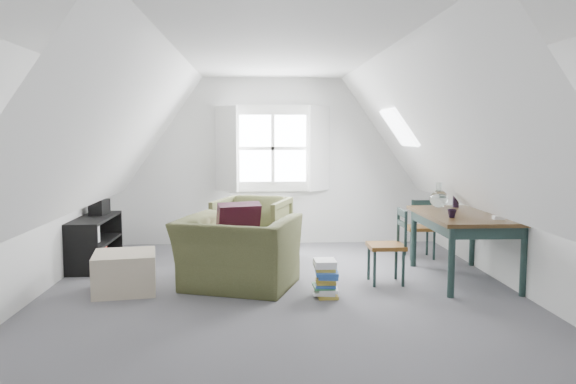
{
  "coord_description": "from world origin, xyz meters",
  "views": [
    {
      "loc": [
        -0.26,
        -5.72,
        1.66
      ],
      "look_at": [
        0.11,
        0.6,
        1.01
      ],
      "focal_mm": 35.0,
      "sensor_mm": 36.0,
      "label": 1
    }
  ],
  "objects": [
    {
      "name": "floor",
      "position": [
        0.0,
        0.0,
        0.0
      ],
      "size": [
        5.5,
        5.5,
        0.0
      ],
      "primitive_type": "plane",
      "color": "#525156",
      "rests_on": "ground"
    },
    {
      "name": "ceiling",
      "position": [
        0.0,
        0.0,
        2.5
      ],
      "size": [
        5.5,
        5.5,
        0.0
      ],
      "primitive_type": "plane",
      "rotation": [
        3.14,
        0.0,
        0.0
      ],
      "color": "white",
      "rests_on": "wall_back"
    },
    {
      "name": "wall_back",
      "position": [
        0.0,
        2.75,
        1.25
      ],
      "size": [
        5.0,
        0.0,
        5.0
      ],
      "primitive_type": "plane",
      "rotation": [
        1.57,
        0.0,
        0.0
      ],
      "color": "silver",
      "rests_on": "ground"
    },
    {
      "name": "wall_front",
      "position": [
        0.0,
        -2.75,
        1.25
      ],
      "size": [
        5.0,
        0.0,
        5.0
      ],
      "primitive_type": "plane",
      "rotation": [
        -1.57,
        0.0,
        0.0
      ],
      "color": "silver",
      "rests_on": "ground"
    },
    {
      "name": "wall_left",
      "position": [
        -2.5,
        0.0,
        1.25
      ],
      "size": [
        0.0,
        5.5,
        5.5
      ],
      "primitive_type": "plane",
      "rotation": [
        1.57,
        0.0,
        1.57
      ],
      "color": "silver",
      "rests_on": "ground"
    },
    {
      "name": "wall_right",
      "position": [
        2.5,
        0.0,
        1.25
      ],
      "size": [
        0.0,
        5.5,
        5.5
      ],
      "primitive_type": "plane",
      "rotation": [
        1.57,
        0.0,
        -1.57
      ],
      "color": "silver",
      "rests_on": "ground"
    },
    {
      "name": "slope_left",
      "position": [
        -1.55,
        0.0,
        1.78
      ],
      "size": [
        3.19,
        5.5,
        4.48
      ],
      "primitive_type": "plane",
      "rotation": [
        0.0,
        2.19,
        0.0
      ],
      "color": "white",
      "rests_on": "wall_left"
    },
    {
      "name": "slope_right",
      "position": [
        1.55,
        0.0,
        1.78
      ],
      "size": [
        3.19,
        5.5,
        4.48
      ],
      "primitive_type": "plane",
      "rotation": [
        0.0,
        -2.19,
        0.0
      ],
      "color": "white",
      "rests_on": "wall_right"
    },
    {
      "name": "dormer_window",
      "position": [
        0.0,
        2.68,
        1.45
      ],
      "size": [
        1.71,
        0.35,
        1.3
      ],
      "color": "white",
      "rests_on": "wall_back"
    },
    {
      "name": "skylight",
      "position": [
        1.55,
        1.3,
        1.75
      ],
      "size": [
        0.35,
        0.75,
        0.47
      ],
      "primitive_type": "cube",
      "rotation": [
        0.0,
        0.95,
        0.0
      ],
      "color": "white",
      "rests_on": "slope_right"
    },
    {
      "name": "armchair_near",
      "position": [
        -0.45,
        0.26,
        0.0
      ],
      "size": [
        1.46,
        1.37,
        0.77
      ],
      "primitive_type": "imported",
      "rotation": [
        0.0,
        0.0,
        2.81
      ],
      "color": "#444726",
      "rests_on": "floor"
    },
    {
      "name": "armchair_far",
      "position": [
        -0.31,
        1.66,
        0.0
      ],
      "size": [
        1.13,
        1.14,
        0.83
      ],
      "primitive_type": "imported",
      "rotation": [
        0.0,
        0.0,
        -0.32
      ],
      "color": "#444726",
      "rests_on": "floor"
    },
    {
      "name": "throw_pillow",
      "position": [
        -0.45,
        0.41,
        0.68
      ],
      "size": [
        0.52,
        0.39,
        0.48
      ],
      "primitive_type": "cube",
      "rotation": [
        0.31,
        0.0,
        0.29
      ],
      "color": "#390F20",
      "rests_on": "armchair_near"
    },
    {
      "name": "ottoman",
      "position": [
        -1.65,
        0.17,
        0.21
      ],
      "size": [
        0.73,
        0.73,
        0.42
      ],
      "primitive_type": "cube",
      "rotation": [
        0.0,
        0.0,
        0.17
      ],
      "color": "tan",
      "rests_on": "floor"
    },
    {
      "name": "dining_table",
      "position": [
        2.1,
        0.45,
        0.66
      ],
      "size": [
        0.92,
        1.53,
        0.77
      ],
      "rotation": [
        0.0,
        0.0,
        0.01
      ],
      "color": "#352311",
      "rests_on": "floor"
    },
    {
      "name": "demijohn",
      "position": [
        1.95,
        0.9,
        0.89
      ],
      "size": [
        0.22,
        0.22,
        0.31
      ],
      "rotation": [
        0.0,
        0.0,
        0.25
      ],
      "color": "silver",
      "rests_on": "dining_table"
    },
    {
      "name": "vase_twigs",
      "position": [
        2.2,
        1.0,
        0.9
      ],
      "size": [
        0.08,
        0.09,
        0.61
      ],
      "rotation": [
        0.0,
        0.0,
        -0.31
      ],
      "color": "black",
      "rests_on": "dining_table"
    },
    {
      "name": "cup",
      "position": [
        1.85,
        0.15,
        0.77
      ],
      "size": [
        0.1,
        0.1,
        0.09
      ],
      "primitive_type": "imported",
      "rotation": [
        0.0,
        0.0,
        -0.06
      ],
      "color": "black",
      "rests_on": "dining_table"
    },
    {
      "name": "paper_box",
      "position": [
        2.3,
        0.0,
        0.78
      ],
      "size": [
        0.11,
        0.08,
        0.04
      ],
      "primitive_type": "cube",
      "rotation": [
        0.0,
        0.0,
        -0.04
      ],
      "color": "white",
      "rests_on": "dining_table"
    },
    {
      "name": "dining_chair_far",
      "position": [
        1.94,
        1.59,
        0.42
      ],
      "size": [
        0.38,
        0.38,
        0.81
      ],
      "rotation": [
        0.0,
        0.0,
        3.41
      ],
      "color": "brown",
      "rests_on": "floor"
    },
    {
      "name": "dining_chair_near",
      "position": [
        1.22,
        0.36,
        0.43
      ],
      "size": [
        0.39,
        0.39,
        0.83
      ],
      "rotation": [
        0.0,
        0.0,
        -1.4
      ],
      "color": "brown",
      "rests_on": "floor"
    },
    {
      "name": "media_shelf",
      "position": [
        -2.3,
        1.38,
        0.28
      ],
      "size": [
        0.4,
        1.21,
        0.62
      ],
      "rotation": [
        0.0,
        0.0,
        0.05
      ],
      "color": "black",
      "rests_on": "floor"
    },
    {
      "name": "electronics_box",
      "position": [
        -2.3,
        1.67,
        0.71
      ],
      "size": [
        0.23,
        0.29,
        0.21
      ],
      "primitive_type": "cube",
      "rotation": [
        0.0,
        0.0,
        -0.16
      ],
      "color": "black",
      "rests_on": "media_shelf"
    },
    {
      "name": "magazine_stack",
      "position": [
        0.45,
        -0.13,
        0.19
      ],
      "size": [
        0.28,
        0.34,
        0.38
      ],
      "rotation": [
        0.0,
        0.0,
        0.05
      ],
      "color": "#B29933",
      "rests_on": "floor"
    }
  ]
}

